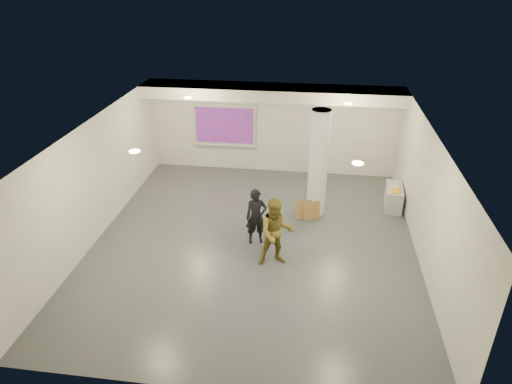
# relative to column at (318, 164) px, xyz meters

# --- Properties ---
(floor) EXTENTS (8.00, 9.00, 0.01)m
(floor) POSITION_rel_column_xyz_m (-1.50, -1.80, -1.50)
(floor) COLOR #3B3E44
(floor) RESTS_ON ground
(ceiling) EXTENTS (8.00, 9.00, 0.01)m
(ceiling) POSITION_rel_column_xyz_m (-1.50, -1.80, 1.50)
(ceiling) COLOR white
(ceiling) RESTS_ON floor
(wall_back) EXTENTS (8.00, 0.01, 3.00)m
(wall_back) POSITION_rel_column_xyz_m (-1.50, 2.70, 0.00)
(wall_back) COLOR beige
(wall_back) RESTS_ON floor
(wall_front) EXTENTS (8.00, 0.01, 3.00)m
(wall_front) POSITION_rel_column_xyz_m (-1.50, -6.30, 0.00)
(wall_front) COLOR beige
(wall_front) RESTS_ON floor
(wall_left) EXTENTS (0.01, 9.00, 3.00)m
(wall_left) POSITION_rel_column_xyz_m (-5.50, -1.80, 0.00)
(wall_left) COLOR beige
(wall_left) RESTS_ON floor
(wall_right) EXTENTS (0.01, 9.00, 3.00)m
(wall_right) POSITION_rel_column_xyz_m (2.50, -1.80, 0.00)
(wall_right) COLOR beige
(wall_right) RESTS_ON floor
(soffit_band) EXTENTS (8.00, 1.10, 0.36)m
(soffit_band) POSITION_rel_column_xyz_m (-1.50, 2.15, 1.32)
(soffit_band) COLOR silver
(soffit_band) RESTS_ON ceiling
(downlight_nw) EXTENTS (0.22, 0.22, 0.02)m
(downlight_nw) POSITION_rel_column_xyz_m (-3.70, 0.70, 1.48)
(downlight_nw) COLOR #EAC378
(downlight_nw) RESTS_ON ceiling
(downlight_ne) EXTENTS (0.22, 0.22, 0.02)m
(downlight_ne) POSITION_rel_column_xyz_m (0.70, 0.70, 1.48)
(downlight_ne) COLOR #EAC378
(downlight_ne) RESTS_ON ceiling
(downlight_sw) EXTENTS (0.22, 0.22, 0.02)m
(downlight_sw) POSITION_rel_column_xyz_m (-3.70, -3.30, 1.48)
(downlight_sw) COLOR #EAC378
(downlight_sw) RESTS_ON ceiling
(downlight_se) EXTENTS (0.22, 0.22, 0.02)m
(downlight_se) POSITION_rel_column_xyz_m (0.70, -3.30, 1.48)
(downlight_se) COLOR #EAC378
(downlight_se) RESTS_ON ceiling
(column) EXTENTS (0.52, 0.52, 3.00)m
(column) POSITION_rel_column_xyz_m (0.00, 0.00, 0.00)
(column) COLOR silver
(column) RESTS_ON floor
(projection_screen) EXTENTS (2.10, 0.13, 1.42)m
(projection_screen) POSITION_rel_column_xyz_m (-3.10, 2.65, 0.03)
(projection_screen) COLOR silver
(projection_screen) RESTS_ON wall_back
(credenza) EXTENTS (0.54, 1.11, 0.63)m
(credenza) POSITION_rel_column_xyz_m (2.22, 0.63, -1.19)
(credenza) COLOR #989A9E
(credenza) RESTS_ON floor
(papers_stack) EXTENTS (0.26, 0.33, 0.02)m
(papers_stack) POSITION_rel_column_xyz_m (2.19, 0.50, -0.86)
(papers_stack) COLOR silver
(papers_stack) RESTS_ON credenza
(postit_pad) EXTENTS (0.29, 0.37, 0.03)m
(postit_pad) POSITION_rel_column_xyz_m (2.20, 0.40, -0.85)
(postit_pad) COLOR gold
(postit_pad) RESTS_ON credenza
(cardboard_back) EXTENTS (0.48, 0.27, 0.51)m
(cardboard_back) POSITION_rel_column_xyz_m (-0.10, -0.40, -1.24)
(cardboard_back) COLOR olive
(cardboard_back) RESTS_ON floor
(cardboard_front) EXTENTS (0.51, 0.34, 0.51)m
(cardboard_front) POSITION_rel_column_xyz_m (-0.30, -0.35, -1.25)
(cardboard_front) COLOR olive
(cardboard_front) RESTS_ON floor
(woman) EXTENTS (0.61, 0.49, 1.45)m
(woman) POSITION_rel_column_xyz_m (-1.45, -1.73, -0.77)
(woman) COLOR black
(woman) RESTS_ON floor
(man) EXTENTS (0.94, 0.81, 1.68)m
(man) POSITION_rel_column_xyz_m (-0.88, -2.55, -0.66)
(man) COLOR olive
(man) RESTS_ON floor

